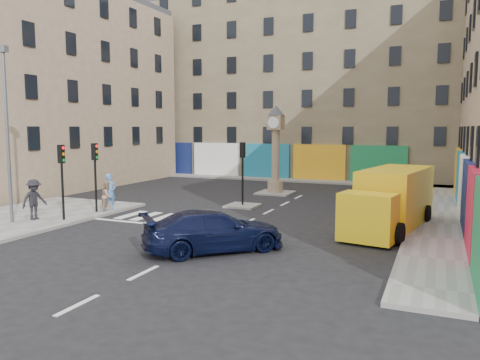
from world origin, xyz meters
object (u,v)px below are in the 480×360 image
Objects in this scene: yellow_van at (391,200)px; clock_pillar at (276,144)px; pedestrian_tan at (107,196)px; navy_sedan at (214,231)px; traffic_light_left_far at (95,166)px; traffic_light_left_near at (62,170)px; traffic_light_island at (243,163)px; pedestrian_dark at (34,199)px; pedestrian_blue at (110,192)px; lamp_post at (7,125)px.

clock_pillar is at bearing 144.32° from yellow_van.
navy_sedan is at bearing -134.95° from pedestrian_tan.
pedestrian_tan is at bearing -118.98° from clock_pillar.
yellow_van is 4.87× the size of pedestrian_tan.
traffic_light_left_near is at bearing -90.00° from traffic_light_left_far.
traffic_light_island is 6.07m from clock_pillar.
pedestrian_dark is at bearing 137.89° from pedestrian_tan.
clock_pillar reaches higher than pedestrian_dark.
traffic_light_island reaches higher than pedestrian_blue.
pedestrian_blue is (2.20, 4.59, -3.64)m from lamp_post.
navy_sedan is 0.69× the size of yellow_van.
yellow_van is at bearing -60.37° from pedestrian_blue.
lamp_post reaches higher than traffic_light_island.
pedestrian_blue is at bearing 84.63° from traffic_light_left_near.
traffic_light_island is at bearing 40.60° from traffic_light_left_far.
traffic_light_left_near is 3.53m from pedestrian_blue.
pedestrian_tan is at bearing -156.98° from pedestrian_blue.
pedestrian_blue is at bearing 69.25° from traffic_light_left_far.
clock_pillar reaches higher than traffic_light_left_near.
pedestrian_tan is 3.86m from pedestrian_dark.
traffic_light_left_near is 2.29× the size of pedestrian_tan.
traffic_light_left_far is at bearing 90.00° from traffic_light_left_near.
pedestrian_tan is (2.20, 4.36, -3.84)m from lamp_post.
traffic_light_island is at bearing -32.64° from pedestrian_dark.
pedestrian_tan is (0.30, 2.96, -1.66)m from traffic_light_left_near.
clock_pillar is at bearing 90.00° from traffic_light_island.
pedestrian_tan is (0.00, -0.23, -0.20)m from pedestrian_blue.
clock_pillar is 12.42m from pedestrian_blue.
lamp_post is 6.21m from pedestrian_tan.
traffic_light_left_far is at bearing -177.73° from pedestrian_blue.
traffic_light_island reaches higher than yellow_van.
clock_pillar is at bearing -33.90° from navy_sedan.
pedestrian_blue is (-8.87, 5.03, 0.37)m from navy_sedan.
pedestrian_dark is (-7.66, -14.31, -2.40)m from clock_pillar.
navy_sedan is 2.70× the size of pedestrian_blue.
traffic_light_left_far is 1.00× the size of traffic_light_island.
pedestrian_blue is 1.00× the size of pedestrian_dark.
clock_pillar is 1.13× the size of navy_sedan.
traffic_light_left_far is 1.85× the size of pedestrian_blue.
traffic_light_left_far is 0.47× the size of yellow_van.
traffic_light_island is 7.70m from pedestrian_blue.
yellow_van is (8.67, -2.91, -1.22)m from traffic_light_island.
lamp_post is 11.78m from navy_sedan.
clock_pillar reaches higher than pedestrian_blue.
pedestrian_blue is at bearing 64.40° from lamp_post.
traffic_light_island is 1.85× the size of pedestrian_blue.
lamp_post is 6.26m from pedestrian_blue.
traffic_light_left_far is 1.70m from pedestrian_blue.
pedestrian_dark is at bearing 178.86° from pedestrian_blue.
pedestrian_dark is (0.54, 0.89, -3.64)m from lamp_post.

